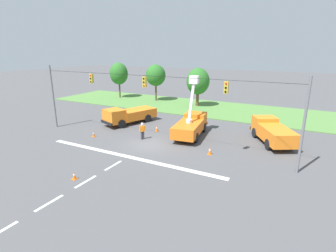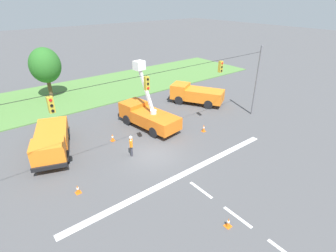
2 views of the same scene
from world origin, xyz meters
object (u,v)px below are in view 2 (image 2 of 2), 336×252
at_px(utility_truck_support_near, 51,141).
at_px(utility_truck_support_far, 196,94).
at_px(traffic_cone_mid_right, 228,223).
at_px(traffic_cone_foreground_right, 204,128).
at_px(utility_truck_bucket_lift, 147,115).
at_px(tree_centre, 45,65).
at_px(traffic_cone_foreground_left, 78,189).
at_px(traffic_cone_mid_left, 112,137).
at_px(road_worker, 131,145).

distance_m(utility_truck_support_near, utility_truck_support_far, 16.65).
bearing_deg(traffic_cone_mid_right, traffic_cone_foreground_right, 51.73).
distance_m(utility_truck_bucket_lift, traffic_cone_mid_right, 13.46).
height_order(traffic_cone_foreground_right, traffic_cone_mid_right, traffic_cone_foreground_right).
xyz_separation_m(tree_centre, traffic_cone_mid_right, (1.46, -27.15, -3.74)).
bearing_deg(utility_truck_support_far, tree_centre, 135.64).
relative_size(traffic_cone_foreground_left, traffic_cone_mid_left, 0.92).
distance_m(road_worker, traffic_cone_foreground_left, 5.38).
xyz_separation_m(tree_centre, utility_truck_support_far, (12.82, -12.54, -2.86)).
bearing_deg(traffic_cone_mid_right, utility_truck_bucket_lift, 75.16).
xyz_separation_m(utility_truck_support_near, traffic_cone_mid_right, (5.26, -13.79, -0.82)).
xyz_separation_m(tree_centre, traffic_cone_foreground_left, (-4.05, -19.33, -3.72)).
xyz_separation_m(traffic_cone_foreground_left, traffic_cone_mid_left, (4.95, 4.75, 0.03)).
bearing_deg(utility_truck_support_near, traffic_cone_foreground_right, -21.78).
relative_size(utility_truck_support_near, traffic_cone_mid_left, 10.39).
distance_m(utility_truck_support_near, traffic_cone_foreground_right, 13.24).
distance_m(tree_centre, traffic_cone_mid_left, 15.06).
bearing_deg(traffic_cone_foreground_left, traffic_cone_mid_right, -54.87).
height_order(utility_truck_support_far, traffic_cone_mid_left, utility_truck_support_far).
bearing_deg(tree_centre, traffic_cone_foreground_left, -101.82).
xyz_separation_m(utility_truck_bucket_lift, traffic_cone_foreground_left, (-8.94, -5.16, -0.97)).
bearing_deg(utility_truck_bucket_lift, road_worker, -138.26).
xyz_separation_m(tree_centre, traffic_cone_mid_left, (0.91, -14.58, -3.69)).
bearing_deg(utility_truck_support_near, utility_truck_support_far, 2.81).
height_order(traffic_cone_mid_left, traffic_cone_mid_right, traffic_cone_mid_left).
height_order(utility_truck_support_near, traffic_cone_foreground_left, utility_truck_support_near).
relative_size(road_worker, traffic_cone_foreground_left, 2.80).
relative_size(tree_centre, utility_truck_bucket_lift, 0.89).
height_order(road_worker, traffic_cone_mid_right, road_worker).
relative_size(utility_truck_bucket_lift, traffic_cone_foreground_left, 10.89).
bearing_deg(traffic_cone_mid_right, utility_truck_support_near, 110.87).
bearing_deg(traffic_cone_foreground_left, utility_truck_bucket_lift, 30.00).
relative_size(utility_truck_support_near, utility_truck_support_far, 1.11).
distance_m(utility_truck_bucket_lift, traffic_cone_foreground_left, 10.37).
relative_size(tree_centre, utility_truck_support_far, 0.94).
relative_size(traffic_cone_foreground_left, traffic_cone_mid_right, 1.05).
distance_m(utility_truck_bucket_lift, traffic_cone_foreground_right, 5.51).
distance_m(tree_centre, traffic_cone_mid_right, 27.45).
relative_size(tree_centre, traffic_cone_foreground_right, 8.48).
distance_m(utility_truck_bucket_lift, utility_truck_support_far, 8.10).
height_order(traffic_cone_foreground_left, traffic_cone_mid_left, traffic_cone_mid_left).
height_order(utility_truck_bucket_lift, utility_truck_support_near, utility_truck_bucket_lift).
xyz_separation_m(utility_truck_support_far, traffic_cone_mid_left, (-11.92, -2.04, -0.83)).
distance_m(utility_truck_bucket_lift, road_worker, 5.21).
height_order(tree_centre, road_worker, tree_centre).
xyz_separation_m(utility_truck_support_near, traffic_cone_mid_left, (4.71, -1.22, -0.77)).
bearing_deg(utility_truck_support_far, utility_truck_bucket_lift, -168.39).
relative_size(utility_truck_bucket_lift, utility_truck_support_near, 0.96).
bearing_deg(road_worker, traffic_cone_mid_right, -87.33).
distance_m(utility_truck_support_near, traffic_cone_mid_right, 14.79).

